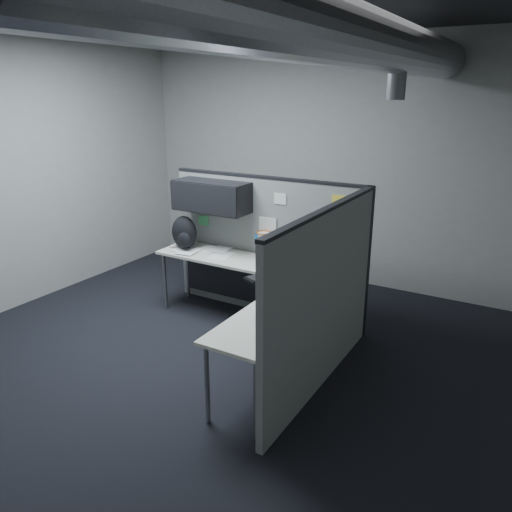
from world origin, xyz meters
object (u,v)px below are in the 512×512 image
Objects in this scene: desk at (258,283)px; phone at (272,315)px; monitor at (314,252)px; backpack at (184,233)px; keyboard at (267,276)px.

phone reaches higher than desk.
monitor is 1.69m from backpack.
backpack is (-1.68, 0.03, -0.05)m from monitor.
backpack is at bearing 144.17° from keyboard.
keyboard is 1.86× the size of phone.
monitor reaches higher than backpack.
desk is 0.23m from keyboard.
monitor reaches higher than phone.
desk is at bearing -30.29° from backpack.
desk is at bearing 113.17° from phone.
desk is 4.06× the size of monitor.
monitor is (0.52, 0.24, 0.36)m from desk.
monitor is at bearing 21.18° from keyboard.
phone is at bearing -50.14° from backpack.
monitor is at bearing -18.45° from backpack.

